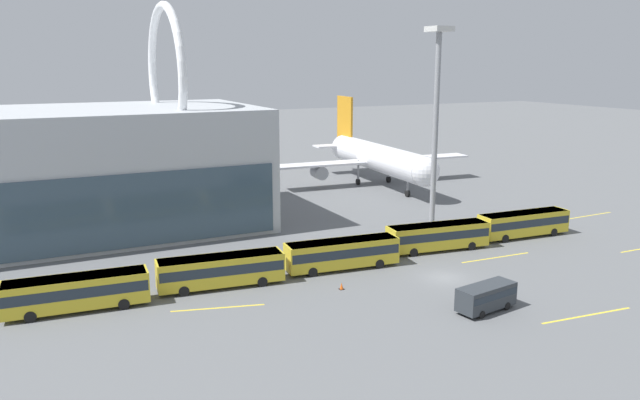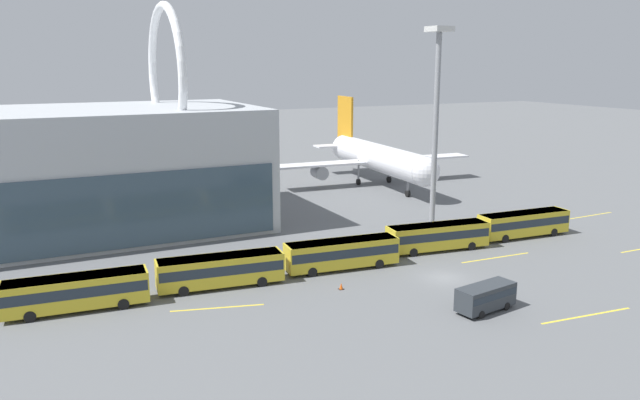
{
  "view_description": "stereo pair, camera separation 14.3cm",
  "coord_description": "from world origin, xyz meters",
  "px_view_note": "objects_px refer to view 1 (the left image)",
  "views": [
    {
      "loc": [
        -37.81,
        -48.52,
        21.47
      ],
      "look_at": [
        -3.21,
        22.18,
        4.0
      ],
      "focal_mm": 35.0,
      "sensor_mm": 36.0,
      "label": 1
    },
    {
      "loc": [
        -37.68,
        -48.58,
        21.47
      ],
      "look_at": [
        -3.21,
        22.18,
        4.0
      ],
      "focal_mm": 35.0,
      "sensor_mm": 36.0,
      "label": 2
    }
  ],
  "objects_px": {
    "floodlight_mast": "(436,102)",
    "shuttle_bus_4": "(523,222)",
    "shuttle_bus_3": "(438,235)",
    "shuttle_bus_0": "(77,291)",
    "airliner_at_gate_far": "(376,157)",
    "shuttle_bus_2": "(342,252)",
    "traffic_cone_0": "(342,286)",
    "airliner_at_gate_near": "(98,178)",
    "shuttle_bus_1": "(221,269)",
    "service_van_foreground": "(486,296)"
  },
  "relations": [
    {
      "from": "shuttle_bus_3",
      "to": "floodlight_mast",
      "type": "bearing_deg",
      "value": 64.01
    },
    {
      "from": "shuttle_bus_1",
      "to": "traffic_cone_0",
      "type": "distance_m",
      "value": 11.83
    },
    {
      "from": "airliner_at_gate_far",
      "to": "floodlight_mast",
      "type": "xyz_separation_m",
      "value": [
        -7.57,
        -27.4,
        11.34
      ]
    },
    {
      "from": "airliner_at_gate_near",
      "to": "service_van_foreground",
      "type": "height_order",
      "value": "airliner_at_gate_near"
    },
    {
      "from": "shuttle_bus_2",
      "to": "airliner_at_gate_near",
      "type": "bearing_deg",
      "value": 122.43
    },
    {
      "from": "shuttle_bus_0",
      "to": "shuttle_bus_4",
      "type": "height_order",
      "value": "same"
    },
    {
      "from": "shuttle_bus_0",
      "to": "shuttle_bus_4",
      "type": "distance_m",
      "value": 52.58
    },
    {
      "from": "shuttle_bus_4",
      "to": "traffic_cone_0",
      "type": "height_order",
      "value": "shuttle_bus_4"
    },
    {
      "from": "shuttle_bus_2",
      "to": "shuttle_bus_3",
      "type": "relative_size",
      "value": 1.0
    },
    {
      "from": "shuttle_bus_0",
      "to": "airliner_at_gate_far",
      "type": "bearing_deg",
      "value": 39.83
    },
    {
      "from": "shuttle_bus_3",
      "to": "shuttle_bus_1",
      "type": "bearing_deg",
      "value": -171.61
    },
    {
      "from": "shuttle_bus_2",
      "to": "traffic_cone_0",
      "type": "height_order",
      "value": "shuttle_bus_2"
    },
    {
      "from": "airliner_at_gate_near",
      "to": "shuttle_bus_3",
      "type": "height_order",
      "value": "airliner_at_gate_near"
    },
    {
      "from": "shuttle_bus_0",
      "to": "traffic_cone_0",
      "type": "xyz_separation_m",
      "value": [
        23.38,
        -5.61,
        -1.53
      ]
    },
    {
      "from": "airliner_at_gate_far",
      "to": "shuttle_bus_0",
      "type": "bearing_deg",
      "value": -50.53
    },
    {
      "from": "shuttle_bus_0",
      "to": "shuttle_bus_2",
      "type": "height_order",
      "value": "same"
    },
    {
      "from": "shuttle_bus_2",
      "to": "floodlight_mast",
      "type": "bearing_deg",
      "value": 35.11
    },
    {
      "from": "airliner_at_gate_near",
      "to": "airliner_at_gate_far",
      "type": "relative_size",
      "value": 1.07
    },
    {
      "from": "traffic_cone_0",
      "to": "airliner_at_gate_far",
      "type": "bearing_deg",
      "value": 55.49
    },
    {
      "from": "airliner_at_gate_far",
      "to": "shuttle_bus_1",
      "type": "height_order",
      "value": "airliner_at_gate_far"
    },
    {
      "from": "shuttle_bus_4",
      "to": "shuttle_bus_1",
      "type": "bearing_deg",
      "value": -175.43
    },
    {
      "from": "shuttle_bus_1",
      "to": "service_van_foreground",
      "type": "height_order",
      "value": "shuttle_bus_1"
    },
    {
      "from": "airliner_at_gate_near",
      "to": "shuttle_bus_3",
      "type": "relative_size",
      "value": 3.25
    },
    {
      "from": "airliner_at_gate_far",
      "to": "service_van_foreground",
      "type": "distance_m",
      "value": 58.37
    },
    {
      "from": "service_van_foreground",
      "to": "floodlight_mast",
      "type": "bearing_deg",
      "value": -126.04
    },
    {
      "from": "shuttle_bus_0",
      "to": "floodlight_mast",
      "type": "distance_m",
      "value": 49.52
    },
    {
      "from": "shuttle_bus_4",
      "to": "airliner_at_gate_far",
      "type": "bearing_deg",
      "value": 91.98
    },
    {
      "from": "airliner_at_gate_far",
      "to": "shuttle_bus_0",
      "type": "relative_size",
      "value": 3.07
    },
    {
      "from": "shuttle_bus_0",
      "to": "shuttle_bus_2",
      "type": "distance_m",
      "value": 26.29
    },
    {
      "from": "airliner_at_gate_far",
      "to": "floodlight_mast",
      "type": "bearing_deg",
      "value": -11.58
    },
    {
      "from": "shuttle_bus_2",
      "to": "shuttle_bus_4",
      "type": "distance_m",
      "value": 26.31
    },
    {
      "from": "floodlight_mast",
      "to": "airliner_at_gate_near",
      "type": "bearing_deg",
      "value": 145.11
    },
    {
      "from": "service_van_foreground",
      "to": "traffic_cone_0",
      "type": "bearing_deg",
      "value": -57.72
    },
    {
      "from": "shuttle_bus_3",
      "to": "floodlight_mast",
      "type": "height_order",
      "value": "floodlight_mast"
    },
    {
      "from": "airliner_at_gate_near",
      "to": "airliner_at_gate_far",
      "type": "bearing_deg",
      "value": 77.18
    },
    {
      "from": "traffic_cone_0",
      "to": "floodlight_mast",
      "type": "bearing_deg",
      "value": 36.21
    },
    {
      "from": "airliner_at_gate_far",
      "to": "shuttle_bus_3",
      "type": "xyz_separation_m",
      "value": [
        -14.2,
        -37.62,
        -3.15
      ]
    },
    {
      "from": "shuttle_bus_3",
      "to": "service_van_foreground",
      "type": "distance_m",
      "value": 18.06
    },
    {
      "from": "shuttle_bus_0",
      "to": "shuttle_bus_1",
      "type": "height_order",
      "value": "same"
    },
    {
      "from": "airliner_at_gate_far",
      "to": "traffic_cone_0",
      "type": "bearing_deg",
      "value": -30.64
    },
    {
      "from": "shuttle_bus_3",
      "to": "traffic_cone_0",
      "type": "height_order",
      "value": "shuttle_bus_3"
    },
    {
      "from": "shuttle_bus_3",
      "to": "shuttle_bus_0",
      "type": "bearing_deg",
      "value": -171.9
    },
    {
      "from": "airliner_at_gate_near",
      "to": "shuttle_bus_1",
      "type": "height_order",
      "value": "airliner_at_gate_near"
    },
    {
      "from": "service_van_foreground",
      "to": "shuttle_bus_0",
      "type": "bearing_deg",
      "value": -35.05
    },
    {
      "from": "airliner_at_gate_far",
      "to": "floodlight_mast",
      "type": "relative_size",
      "value": 1.47
    },
    {
      "from": "shuttle_bus_2",
      "to": "shuttle_bus_3",
      "type": "bearing_deg",
      "value": 9.91
    },
    {
      "from": "floodlight_mast",
      "to": "shuttle_bus_4",
      "type": "bearing_deg",
      "value": -57.43
    },
    {
      "from": "airliner_at_gate_near",
      "to": "shuttle_bus_2",
      "type": "relative_size",
      "value": 3.26
    },
    {
      "from": "shuttle_bus_0",
      "to": "shuttle_bus_2",
      "type": "relative_size",
      "value": 1.0
    },
    {
      "from": "shuttle_bus_0",
      "to": "service_van_foreground",
      "type": "height_order",
      "value": "shuttle_bus_0"
    }
  ]
}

